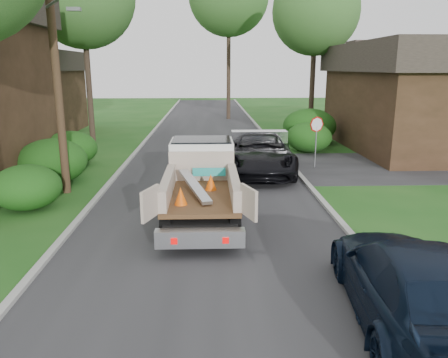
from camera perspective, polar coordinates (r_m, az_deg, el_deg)
ground at (r=12.49m, az=-2.01°, el=-7.84°), size 120.00×120.00×0.00m
road at (r=22.08m, az=-2.11°, el=2.00°), size 8.00×90.00×0.02m
curb_left at (r=22.44m, az=-12.65°, el=2.01°), size 0.20×90.00×0.12m
curb_right at (r=22.45m, az=8.42°, el=2.20°), size 0.20×90.00×0.12m
stop_sign at (r=21.42m, az=11.98°, el=6.14°), size 0.71×0.32×2.48m
utility_pole at (r=17.44m, az=-21.22°, el=14.91°), size 2.42×1.25×10.00m
house_left_far at (r=36.22m, az=-24.48°, el=10.43°), size 7.56×7.56×6.00m
house_right at (r=28.73m, az=25.14°, el=9.90°), size 9.72×12.96×6.20m
hedge_left_a at (r=16.32m, az=-24.41°, el=-0.99°), size 2.34×2.34×1.53m
hedge_left_b at (r=19.57m, az=-21.53°, el=2.18°), size 2.86×2.86×1.87m
hedge_left_c at (r=22.94m, az=-19.41°, el=3.81°), size 2.60×2.60×1.70m
hedge_right_a at (r=25.54m, az=11.04°, el=5.36°), size 2.60×2.60×1.70m
hedge_right_b at (r=28.56m, az=11.09°, el=6.80°), size 3.38×3.38×2.21m
tree_right_far at (r=32.67m, az=11.89°, el=20.65°), size 6.00×6.00×11.50m
flatbed_truck at (r=14.49m, az=-2.94°, el=0.47°), size 2.84×6.05×2.29m
black_pickup at (r=20.21m, az=4.71°, el=3.44°), size 3.58×6.81×1.83m
navy_suv at (r=9.04m, az=23.55°, el=-12.43°), size 2.90×5.88×1.64m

